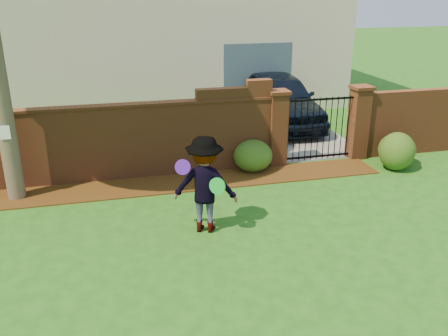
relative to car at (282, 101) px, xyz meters
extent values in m
cube|color=#235A16|center=(-3.76, -7.29, -0.82)|extent=(80.00, 80.00, 0.01)
cube|color=#3B210A|center=(-4.71, -3.95, -0.80)|extent=(11.10, 1.08, 0.03)
cube|color=brown|center=(-5.91, -3.29, 0.03)|extent=(8.70, 0.25, 1.70)
cube|color=brown|center=(-2.46, -3.29, 1.03)|extent=(1.80, 0.25, 0.30)
cube|color=brown|center=(-1.86, -3.29, 1.26)|extent=(0.60, 0.25, 0.16)
cube|color=brown|center=(-5.91, -3.29, 0.91)|extent=(8.70, 0.31, 0.06)
cube|color=brown|center=(2.84, -3.29, 0.03)|extent=(4.00, 0.25, 1.70)
cube|color=brown|center=(-1.36, -3.29, 0.08)|extent=(0.42, 0.42, 1.80)
cube|color=brown|center=(-1.36, -3.29, 1.02)|extent=(0.50, 0.50, 0.08)
cube|color=brown|center=(0.84, -3.29, 0.08)|extent=(0.42, 0.42, 1.80)
cube|color=brown|center=(0.84, -3.29, 1.02)|extent=(0.50, 0.50, 0.08)
cylinder|color=black|center=(-1.07, -3.29, 0.03)|extent=(0.02, 0.02, 1.60)
cylinder|color=black|center=(-0.91, -3.29, 0.03)|extent=(0.02, 0.02, 1.60)
cylinder|color=black|center=(-0.74, -3.29, 0.03)|extent=(0.02, 0.02, 1.60)
cylinder|color=black|center=(-0.58, -3.29, 0.03)|extent=(0.02, 0.02, 1.60)
cylinder|color=black|center=(-0.42, -3.29, 0.03)|extent=(0.02, 0.02, 1.60)
cylinder|color=black|center=(-0.26, -3.29, 0.03)|extent=(0.02, 0.02, 1.60)
cylinder|color=black|center=(-0.10, -3.29, 0.03)|extent=(0.02, 0.02, 1.60)
cylinder|color=black|center=(0.07, -3.29, 0.03)|extent=(0.02, 0.02, 1.60)
cylinder|color=black|center=(0.23, -3.29, 0.03)|extent=(0.02, 0.02, 1.60)
cylinder|color=black|center=(0.39, -3.29, 0.03)|extent=(0.02, 0.02, 1.60)
cylinder|color=black|center=(0.55, -3.29, 0.03)|extent=(0.02, 0.02, 1.60)
cube|color=black|center=(-0.26, -3.29, -0.70)|extent=(1.78, 0.03, 0.05)
cube|color=black|center=(-0.26, -3.29, 0.78)|extent=(1.78, 0.03, 0.05)
cube|color=gray|center=(-0.26, 0.71, -0.81)|extent=(3.20, 8.00, 0.01)
cube|color=beige|center=(-2.76, 4.71, 2.18)|extent=(12.00, 6.00, 6.00)
cube|color=#384C5B|center=(-0.26, 1.76, 0.38)|extent=(2.40, 0.12, 2.40)
imported|color=black|center=(0.00, 0.00, 0.00)|extent=(2.17, 4.89, 1.64)
cube|color=white|center=(-7.36, -4.08, 0.68)|extent=(0.20, 0.01, 0.28)
ellipsoid|color=#224B16|center=(-2.05, -3.56, -0.43)|extent=(0.94, 0.94, 0.77)
ellipsoid|color=#224B16|center=(1.35, -4.33, -0.35)|extent=(0.85, 0.85, 0.94)
ellipsoid|color=#224B16|center=(1.53, -4.06, -0.41)|extent=(0.91, 0.91, 0.81)
imported|color=gray|center=(-3.80, -6.25, 0.08)|extent=(1.32, 1.04, 1.79)
cylinder|color=#6C21D1|center=(-4.19, -6.36, 0.50)|extent=(0.28, 0.11, 0.27)
cylinder|color=green|center=(-3.62, -6.53, 0.16)|extent=(0.28, 0.24, 0.30)
camera|label=1|loc=(-5.37, -13.98, 3.42)|focal=38.64mm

